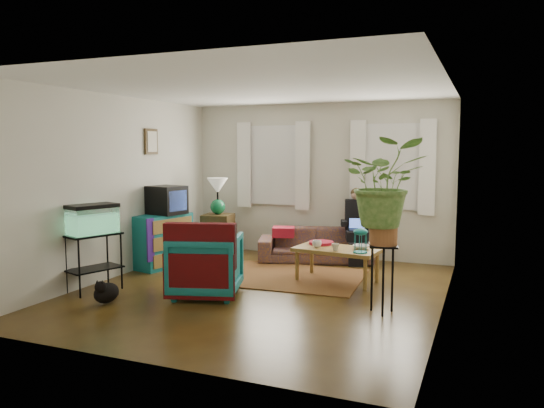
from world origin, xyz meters
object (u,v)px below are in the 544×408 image
at_px(sofa, 316,239).
at_px(aquarium_stand, 94,263).
at_px(plant_stand, 382,279).
at_px(side_table, 218,234).
at_px(armchair, 206,262).
at_px(dresser, 162,241).
at_px(coffee_table, 337,265).

bearing_deg(sofa, aquarium_stand, -144.05).
xyz_separation_m(aquarium_stand, plant_stand, (3.63, 0.48, 0.01)).
relative_size(aquarium_stand, plant_stand, 0.96).
bearing_deg(side_table, sofa, 3.08).
height_order(side_table, armchair, armchair).
relative_size(side_table, armchair, 0.82).
xyz_separation_m(sofa, side_table, (-1.76, -0.09, -0.01)).
height_order(aquarium_stand, plant_stand, plant_stand).
bearing_deg(armchair, sofa, -122.08).
bearing_deg(plant_stand, armchair, -177.35).
xyz_separation_m(dresser, plant_stand, (3.62, -1.06, -0.02)).
bearing_deg(side_table, armchair, -65.39).
bearing_deg(aquarium_stand, dresser, 109.15).
height_order(armchair, coffee_table, armchair).
relative_size(sofa, plant_stand, 2.36).
xyz_separation_m(side_table, dresser, (-0.34, -1.21, 0.06)).
bearing_deg(sofa, coffee_table, -77.74).
bearing_deg(dresser, sofa, 44.86).
relative_size(sofa, aquarium_stand, 2.45).
relative_size(sofa, dresser, 2.01).
relative_size(dresser, plant_stand, 1.18).
xyz_separation_m(dresser, aquarium_stand, (-0.01, -1.54, -0.04)).
bearing_deg(plant_stand, sofa, 122.77).
bearing_deg(dresser, armchair, -26.20).
bearing_deg(armchair, dresser, -56.10).
xyz_separation_m(sofa, armchair, (-0.67, -2.46, 0.07)).
bearing_deg(armchair, aquarium_stand, -2.04).
height_order(side_table, plant_stand, plant_stand).
xyz_separation_m(coffee_table, plant_stand, (0.84, -1.18, 0.15)).
bearing_deg(coffee_table, armchair, -128.81).
distance_m(sofa, side_table, 1.76).
height_order(dresser, plant_stand, dresser).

